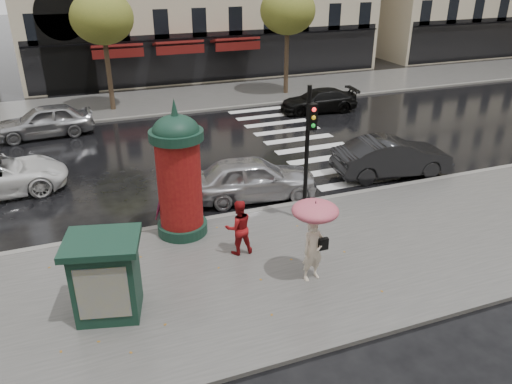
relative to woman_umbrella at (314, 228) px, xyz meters
name	(u,v)px	position (x,y,z in m)	size (l,w,h in m)	color
ground	(253,264)	(-1.21, 1.38, -1.69)	(160.00, 160.00, 0.00)	black
near_sidewalk	(259,272)	(-1.21, 0.88, -1.63)	(90.00, 7.00, 0.12)	#474744
far_sidewalk	(145,103)	(-1.21, 20.38, -1.63)	(90.00, 6.00, 0.12)	#474744
near_kerb	(222,217)	(-1.21, 4.38, -1.62)	(90.00, 0.25, 0.14)	slate
far_kerb	(154,115)	(-1.21, 17.38, -1.62)	(90.00, 0.25, 0.14)	slate
zebra_crossing	(299,139)	(4.79, 10.98, -1.69)	(3.60, 11.75, 0.01)	silver
tree_far_left	(102,18)	(-3.21, 19.38, 3.48)	(3.40, 3.40, 6.64)	#38281C
tree_far_right	(288,11)	(7.79, 19.38, 3.48)	(3.40, 3.40, 6.64)	#38281C
woman_umbrella	(314,228)	(0.00, 0.00, 0.00)	(1.24, 1.24, 2.38)	#F1DEC6
woman_red	(239,227)	(-1.44, 1.96, -0.72)	(0.83, 0.65, 1.70)	maroon
man_burgundy	(168,211)	(-3.15, 3.78, -0.73)	(0.82, 0.53, 1.67)	#511026
morris_column	(179,172)	(-2.73, 3.78, 0.52)	(1.62, 1.62, 4.37)	#133125
traffic_light	(308,143)	(1.29, 3.09, 1.19)	(0.29, 0.42, 4.55)	black
newsstand	(106,276)	(-5.33, 0.45, -0.49)	(2.04, 1.84, 2.10)	#133125
car_silver	(253,178)	(0.36, 5.58, -0.89)	(1.89, 4.69, 1.60)	#AEADB2
car_darkgrey	(392,157)	(6.39, 5.58, -0.90)	(1.67, 4.79, 1.58)	black
car_black	(319,101)	(7.93, 15.02, -1.04)	(1.82, 4.47, 1.30)	black
car_far_silver	(44,121)	(-6.85, 15.89, -0.90)	(1.87, 4.65, 1.58)	#99999D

